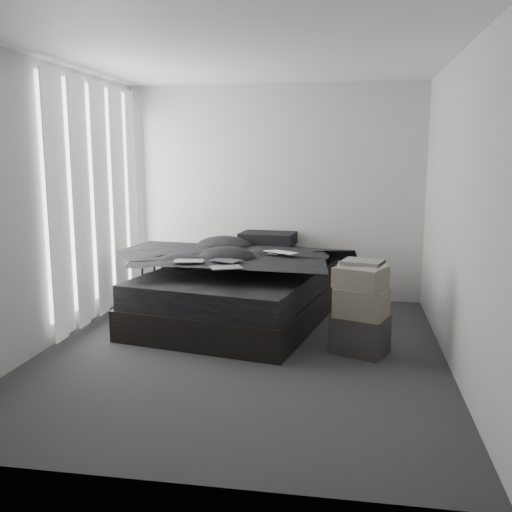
% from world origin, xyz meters
% --- Properties ---
extents(floor, '(3.60, 4.20, 0.01)m').
position_xyz_m(floor, '(0.00, 0.00, 0.00)').
color(floor, '#2F2F31').
rests_on(floor, ground).
extents(ceiling, '(3.60, 4.20, 0.01)m').
position_xyz_m(ceiling, '(0.00, 0.00, 2.60)').
color(ceiling, white).
rests_on(ceiling, ground).
extents(wall_back, '(3.60, 0.01, 2.60)m').
position_xyz_m(wall_back, '(0.00, 2.10, 1.30)').
color(wall_back, beige).
rests_on(wall_back, ground).
extents(wall_front, '(3.60, 0.01, 2.60)m').
position_xyz_m(wall_front, '(0.00, -2.10, 1.30)').
color(wall_front, beige).
rests_on(wall_front, ground).
extents(wall_left, '(0.01, 4.20, 2.60)m').
position_xyz_m(wall_left, '(-1.80, 0.00, 1.30)').
color(wall_left, beige).
rests_on(wall_left, ground).
extents(wall_right, '(0.01, 4.20, 2.60)m').
position_xyz_m(wall_right, '(1.80, 0.00, 1.30)').
color(wall_right, beige).
rests_on(wall_right, ground).
extents(window_left, '(0.02, 2.00, 2.30)m').
position_xyz_m(window_left, '(-1.78, 0.90, 1.35)').
color(window_left, white).
rests_on(window_left, wall_left).
extents(curtain_left, '(0.06, 2.12, 2.48)m').
position_xyz_m(curtain_left, '(-1.73, 0.90, 1.28)').
color(curtain_left, white).
rests_on(curtain_left, wall_left).
extents(bed, '(2.14, 2.57, 0.31)m').
position_xyz_m(bed, '(-0.23, 1.02, 0.15)').
color(bed, black).
rests_on(bed, floor).
extents(mattress, '(2.06, 2.49, 0.24)m').
position_xyz_m(mattress, '(-0.23, 1.02, 0.43)').
color(mattress, black).
rests_on(mattress, bed).
extents(duvet, '(2.03, 2.23, 0.26)m').
position_xyz_m(duvet, '(-0.24, 0.97, 0.68)').
color(duvet, black).
rests_on(duvet, mattress).
extents(pillow_lower, '(0.76, 0.59, 0.15)m').
position_xyz_m(pillow_lower, '(-0.10, 1.89, 0.63)').
color(pillow_lower, black).
rests_on(pillow_lower, mattress).
extents(pillow_upper, '(0.68, 0.50, 0.14)m').
position_xyz_m(pillow_upper, '(-0.03, 1.86, 0.78)').
color(pillow_upper, black).
rests_on(pillow_upper, pillow_lower).
extents(laptop, '(0.43, 0.38, 0.03)m').
position_xyz_m(laptop, '(0.20, 0.99, 0.83)').
color(laptop, silver).
rests_on(laptop, duvet).
extents(comic_a, '(0.32, 0.24, 0.01)m').
position_xyz_m(comic_a, '(-0.62, 0.48, 0.82)').
color(comic_a, black).
rests_on(comic_a, duvet).
extents(comic_b, '(0.34, 0.29, 0.01)m').
position_xyz_m(comic_b, '(-0.26, 0.58, 0.83)').
color(comic_b, black).
rests_on(comic_b, duvet).
extents(comic_c, '(0.34, 0.29, 0.01)m').
position_xyz_m(comic_c, '(-0.19, 0.22, 0.83)').
color(comic_c, black).
rests_on(comic_c, duvet).
extents(side_stand, '(0.40, 0.40, 0.63)m').
position_xyz_m(side_stand, '(-1.20, 1.25, 0.32)').
color(side_stand, black).
rests_on(side_stand, floor).
extents(papers, '(0.25, 0.18, 0.01)m').
position_xyz_m(papers, '(-1.19, 1.24, 0.64)').
color(papers, white).
rests_on(papers, side_stand).
extents(floor_books, '(0.20, 0.23, 0.14)m').
position_xyz_m(floor_books, '(-1.27, 1.10, 0.07)').
color(floor_books, black).
rests_on(floor_books, floor).
extents(box_lower, '(0.57, 0.51, 0.34)m').
position_xyz_m(box_lower, '(1.05, 0.18, 0.17)').
color(box_lower, black).
rests_on(box_lower, floor).
extents(box_mid, '(0.52, 0.46, 0.26)m').
position_xyz_m(box_mid, '(1.06, 0.17, 0.47)').
color(box_mid, '#5F574B').
rests_on(box_mid, box_lower).
extents(box_upper, '(0.52, 0.48, 0.18)m').
position_xyz_m(box_upper, '(1.04, 0.19, 0.70)').
color(box_upper, '#5F574B').
rests_on(box_upper, box_mid).
extents(art_book_white, '(0.43, 0.40, 0.04)m').
position_xyz_m(art_book_white, '(1.05, 0.18, 0.80)').
color(art_book_white, silver).
rests_on(art_book_white, box_upper).
extents(art_book_snake, '(0.41, 0.36, 0.03)m').
position_xyz_m(art_book_snake, '(1.06, 0.17, 0.84)').
color(art_book_snake, silver).
rests_on(art_book_snake, art_book_white).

